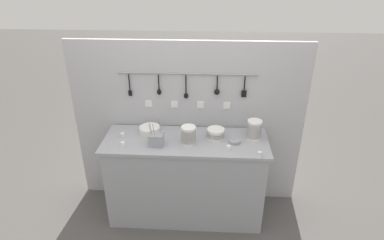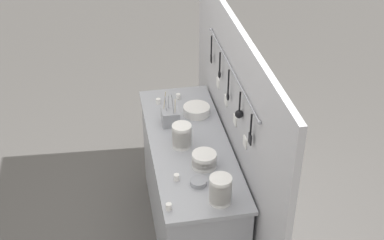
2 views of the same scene
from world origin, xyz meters
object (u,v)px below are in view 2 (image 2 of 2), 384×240
Objects in this scene: bowl_stack_nested_right at (204,160)px; steel_mixing_bowl at (198,182)px; cutlery_caddy at (170,117)px; plate_stack at (197,110)px; bowl_stack_short_front at (182,136)px; bowl_stack_tall_left at (220,190)px; cup_by_caddy at (169,207)px; cup_beside_plates at (177,177)px; cup_front_left at (178,96)px; cup_front_right at (158,101)px.

bowl_stack_nested_right is 1.53× the size of steel_mixing_bowl.
plate_stack is at bearing 114.41° from cutlery_caddy.
cutlery_caddy is (-0.30, -0.04, -0.03)m from bowl_stack_short_front.
bowl_stack_nested_right is (-0.37, -0.03, -0.04)m from bowl_stack_tall_left.
cup_by_caddy is 1.00× the size of cup_beside_plates.
bowl_stack_short_front reaches higher than steel_mixing_bowl.
bowl_stack_tall_left is 0.91× the size of plate_stack.
cup_front_left is at bearing -177.96° from bowl_stack_nested_right.
bowl_stack_nested_right reaches higher than cup_front_right.
cup_beside_plates is at bearing -9.70° from cup_front_left.
bowl_stack_nested_right reaches higher than cup_by_caddy.
bowl_stack_tall_left is 1.28m from cup_front_left.
cutlery_caddy is at bearing -174.30° from steel_mixing_bowl.
cup_beside_plates is at bearing -14.67° from bowl_stack_short_front.
steel_mixing_bowl is 0.39× the size of cutlery_caddy.
bowl_stack_short_front is 0.45m from steel_mixing_bowl.
cup_by_caddy is 1.32m from cup_front_left.
plate_stack reaches higher than cup_front_left.
bowl_stack_tall_left reaches higher than plate_stack.
cutlery_caddy reaches higher than bowl_stack_tall_left.
bowl_stack_short_front reaches higher than cup_beside_plates.
cutlery_caddy reaches higher than bowl_stack_nested_right.
bowl_stack_nested_right is 0.49m from cup_by_caddy.
cup_by_caddy is (0.38, -0.30, -0.03)m from bowl_stack_nested_right.
bowl_stack_short_front is 3.87× the size of cup_front_left.
cutlery_caddy is at bearing -172.78° from bowl_stack_short_front.
steel_mixing_bowl is 2.40× the size of cup_front_right.
cup_front_left is (-0.91, -0.03, -0.03)m from bowl_stack_nested_right.
bowl_stack_short_front is at bearing 165.33° from cup_beside_plates.
cup_by_caddy is at bearing -47.80° from steel_mixing_bowl.
cup_by_caddy is at bearing -11.63° from cup_front_left.
cup_beside_plates is at bearing 161.33° from cup_by_caddy.
cup_front_right is (-0.86, -0.20, -0.03)m from bowl_stack_nested_right.
bowl_stack_short_front is 1.62× the size of steel_mixing_bowl.
plate_stack is 0.24m from cutlery_caddy.
steel_mixing_bowl is at bearing -151.68° from bowl_stack_tall_left.
cup_front_right is at bearing 179.72° from cup_beside_plates.
steel_mixing_bowl is 2.40× the size of cup_beside_plates.
cup_front_left is at bearing 168.37° from cup_by_caddy.
cutlery_caddy reaches higher than cup_front_left.
bowl_stack_tall_left is at bearing 12.33° from bowl_stack_short_front.
bowl_stack_short_front is 0.64m from bowl_stack_tall_left.
bowl_stack_tall_left reaches higher than cup_beside_plates.
cup_front_left is (-0.25, -0.10, -0.01)m from plate_stack.
cup_by_caddy is at bearing -19.61° from plate_stack.
steel_mixing_bowl is 0.15m from cup_beside_plates.
cutlery_caddy is (-0.92, -0.17, -0.03)m from bowl_stack_tall_left.
bowl_stack_tall_left is at bearing 92.79° from cup_by_caddy.
cutlery_caddy is (-0.74, -0.07, 0.04)m from steel_mixing_bowl.
cutlery_caddy is 0.95m from cup_by_caddy.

